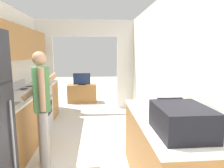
{
  "coord_description": "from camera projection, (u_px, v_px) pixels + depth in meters",
  "views": [
    {
      "loc": [
        0.28,
        -1.19,
        1.62
      ],
      "look_at": [
        0.6,
        2.78,
        0.98
      ],
      "focal_mm": 32.0,
      "sensor_mm": 36.0,
      "label": 1
    }
  ],
  "objects": [
    {
      "name": "wall_right",
      "position": [
        171.0,
        78.0,
        2.9
      ],
      "size": [
        0.06,
        6.82,
        2.5
      ],
      "color": "silver",
      "rests_on": "ground_plane"
    },
    {
      "name": "wall_far_with_doorway",
      "position": [
        86.0,
        58.0,
        5.56
      ],
      "size": [
        3.07,
        0.06,
        2.5
      ],
      "color": "silver",
      "rests_on": "ground_plane"
    },
    {
      "name": "counter_left",
      "position": [
        25.0,
        116.0,
        3.67
      ],
      "size": [
        0.62,
        3.19,
        0.9
      ],
      "color": "#9E6B38",
      "rests_on": "ground_plane"
    },
    {
      "name": "counter_right",
      "position": [
        162.0,
        154.0,
        2.31
      ],
      "size": [
        0.62,
        1.71,
        0.9
      ],
      "color": "#9E6B38",
      "rests_on": "ground_plane"
    },
    {
      "name": "range_oven",
      "position": [
        34.0,
        108.0,
        4.2
      ],
      "size": [
        0.66,
        0.73,
        1.04
      ],
      "color": "#B7B7BC",
      "rests_on": "ground_plane"
    },
    {
      "name": "person",
      "position": [
        42.0,
        107.0,
        2.76
      ],
      "size": [
        0.52,
        0.45,
        1.63
      ],
      "rotation": [
        0.0,
        0.0,
        1.92
      ],
      "color": "#9E9E9E",
      "rests_on": "ground_plane"
    },
    {
      "name": "suitcase",
      "position": [
        181.0,
        120.0,
        1.78
      ],
      "size": [
        0.44,
        0.58,
        0.26
      ],
      "color": "black",
      "rests_on": "counter_right"
    },
    {
      "name": "book_stack",
      "position": [
        167.0,
        115.0,
        2.24
      ],
      "size": [
        0.24,
        0.26,
        0.06
      ],
      "color": "red",
      "rests_on": "counter_right"
    },
    {
      "name": "tv_cabinet",
      "position": [
        82.0,
        93.0,
        6.5
      ],
      "size": [
        0.92,
        0.42,
        0.58
      ],
      "color": "#9E6B38",
      "rests_on": "ground_plane"
    },
    {
      "name": "television",
      "position": [
        82.0,
        79.0,
        6.39
      ],
      "size": [
        0.54,
        0.16,
        0.37
      ],
      "color": "black",
      "rests_on": "tv_cabinet"
    },
    {
      "name": "knife",
      "position": [
        35.0,
        84.0,
        4.58
      ],
      "size": [
        0.15,
        0.27,
        0.02
      ],
      "rotation": [
        0.0,
        0.0,
        -0.72
      ],
      "color": "#B7B7BC",
      "rests_on": "counter_left"
    }
  ]
}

